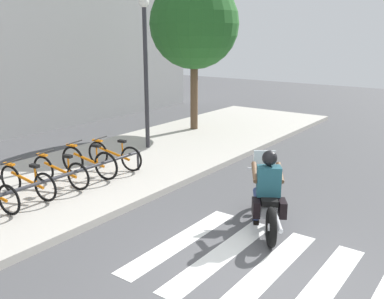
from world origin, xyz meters
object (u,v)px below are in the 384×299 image
object	(u,v)px
bike_rack	(25,189)
motorcycle	(267,202)
bicycle_4	(27,182)
bicycle_5	(60,171)
tree_near_rack	(194,24)
street_lamp	(146,62)
bicycle_7	(114,155)
bicycle_6	(89,162)
rider	(268,184)

from	to	relation	value
bike_rack	motorcycle	bearing A→B (deg)	-58.84
bicycle_4	bicycle_5	size ratio (longest dim) A/B	0.98
motorcycle	tree_near_rack	world-z (taller)	tree_near_rack
street_lamp	tree_near_rack	world-z (taller)	tree_near_rack
street_lamp	tree_near_rack	distance (m)	3.06
motorcycle	bicycle_7	world-z (taller)	motorcycle
bike_rack	street_lamp	xyz separation A→B (m)	(4.78, 1.26, 2.03)
bicycle_6	bike_rack	xyz separation A→B (m)	(-1.98, -0.55, 0.06)
bicycle_7	tree_near_rack	size ratio (longest dim) A/B	0.32
bicycle_4	bicycle_6	distance (m)	1.59
tree_near_rack	rider	bearing A→B (deg)	-134.51
bicycle_5	bicycle_7	size ratio (longest dim) A/B	1.00
motorcycle	bicycle_6	world-z (taller)	motorcycle
bicycle_4	bike_rack	bearing A→B (deg)	-125.54
bicycle_5	bicycle_6	distance (m)	0.79
motorcycle	bicycle_6	xyz separation A→B (m)	(-0.31, 4.35, 0.05)
street_lamp	rider	bearing A→B (deg)	-116.60
bicycle_6	street_lamp	xyz separation A→B (m)	(2.80, 0.70, 2.09)
bicycle_7	bike_rack	distance (m)	2.83
motorcycle	street_lamp	xyz separation A→B (m)	(2.48, 5.05, 2.14)
motorcycle	tree_near_rack	xyz separation A→B (m)	(5.33, 5.45, 3.18)
bicycle_5	bike_rack	world-z (taller)	bicycle_5
bicycle_6	bicycle_7	bearing A→B (deg)	0.08
motorcycle	bicycle_6	size ratio (longest dim) A/B	1.11
motorcycle	rider	bearing A→B (deg)	-149.41
street_lamp	bicycle_4	bearing A→B (deg)	-170.90
rider	tree_near_rack	world-z (taller)	tree_near_rack
bicycle_6	tree_near_rack	world-z (taller)	tree_near_rack
rider	bicycle_4	world-z (taller)	rider
rider	bicycle_7	size ratio (longest dim) A/B	0.89
bicycle_6	bike_rack	size ratio (longest dim) A/B	0.27
bicycle_4	bicycle_5	xyz separation A→B (m)	(0.79, -0.00, 0.01)
bicycle_4	bike_rack	size ratio (longest dim) A/B	0.26
motorcycle	tree_near_rack	bearing A→B (deg)	45.64
bicycle_4	bicycle_5	world-z (taller)	bicycle_5
motorcycle	bike_rack	distance (m)	4.44
bike_rack	bicycle_7	bearing A→B (deg)	11.29
bicycle_5	tree_near_rack	xyz separation A→B (m)	(6.44, 1.10, 3.16)
bicycle_4	bicycle_6	bearing A→B (deg)	-0.05
street_lamp	bike_rack	bearing A→B (deg)	-165.27
bike_rack	tree_near_rack	size ratio (longest dim) A/B	1.20
bicycle_5	bicycle_6	xyz separation A→B (m)	(0.79, -0.00, 0.02)
bicycle_5	bicycle_6	size ratio (longest dim) A/B	0.98
bicycle_6	rider	bearing A→B (deg)	-86.81
bike_rack	street_lamp	size ratio (longest dim) A/B	1.43
rider	bicycle_7	bearing A→B (deg)	82.87
rider	bicycle_7	distance (m)	4.44
rider	bicycle_5	world-z (taller)	rider
bike_rack	rider	bearing A→B (deg)	-59.83
rider	street_lamp	distance (m)	5.97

